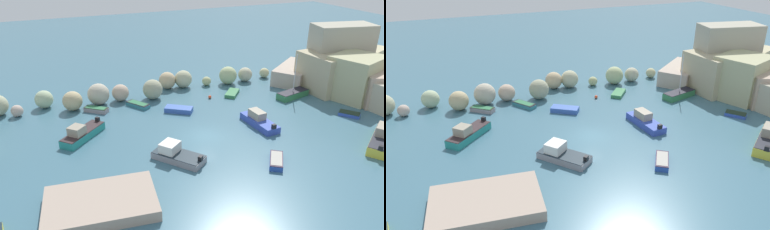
% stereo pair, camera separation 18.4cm
% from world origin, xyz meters
% --- Properties ---
extents(cove_water, '(160.00, 160.00, 0.00)m').
position_xyz_m(cove_water, '(0.00, 0.00, 0.00)').
color(cove_water, '#3F6A7D').
rests_on(cove_water, ground).
extents(cliff_headland_right, '(22.76, 21.21, 8.85)m').
position_xyz_m(cliff_headland_right, '(26.82, 3.67, 2.62)').
color(cliff_headland_right, tan).
rests_on(cliff_headland_right, ground).
extents(rock_breakwater, '(39.66, 5.49, 2.78)m').
position_xyz_m(rock_breakwater, '(-3.92, 13.88, 1.23)').
color(rock_breakwater, '#A8AD8C').
rests_on(rock_breakwater, ground).
extents(stone_dock, '(9.28, 6.65, 0.96)m').
position_xyz_m(stone_dock, '(-12.55, -7.96, 0.48)').
color(stone_dock, tan).
rests_on(stone_dock, ground).
extents(channel_buoy, '(0.45, 0.45, 0.45)m').
position_xyz_m(channel_buoy, '(5.13, 9.56, 0.22)').
color(channel_buoy, '#E04C28').
rests_on(channel_buoy, cove_water).
extents(moored_boat_0, '(5.20, 5.17, 1.80)m').
position_xyz_m(moored_boat_0, '(-12.35, 4.45, 0.61)').
color(moored_boat_0, teal).
rests_on(moored_boat_0, cove_water).
extents(moored_boat_1, '(5.03, 2.71, 6.03)m').
position_xyz_m(moored_boat_1, '(15.70, 5.61, 0.47)').
color(moored_boat_1, '#337A48').
rests_on(moored_boat_1, cove_water).
extents(moored_boat_2, '(4.81, 5.31, 1.66)m').
position_xyz_m(moored_boat_2, '(-4.51, -3.38, 0.57)').
color(moored_boat_2, gray).
rests_on(moored_boat_2, cove_water).
extents(moored_boat_3, '(2.77, 3.24, 0.59)m').
position_xyz_m(moored_boat_3, '(4.03, -7.69, 0.31)').
color(moored_boat_3, '#294DAE').
rests_on(moored_boat_3, cove_water).
extents(moored_boat_4, '(3.08, 3.20, 0.45)m').
position_xyz_m(moored_boat_4, '(8.55, 9.58, 0.23)').
color(moored_boat_4, '#387F4B').
rests_on(moored_boat_4, cove_water).
extents(moored_boat_6, '(2.47, 2.68, 0.45)m').
position_xyz_m(moored_boat_6, '(18.45, -2.01, 0.22)').
color(moored_boat_6, '#3250B8').
rests_on(moored_boat_6, cove_water).
extents(moored_boat_7, '(2.70, 3.28, 0.54)m').
position_xyz_m(moored_boat_7, '(-4.59, 10.57, 0.28)').
color(moored_boat_7, teal).
rests_on(moored_boat_7, cove_water).
extents(moored_boat_8, '(2.99, 2.72, 0.60)m').
position_xyz_m(moored_boat_8, '(-9.82, 11.00, 0.32)').
color(moored_boat_8, gray).
rests_on(moored_boat_8, cove_water).
extents(moored_boat_9, '(2.18, 5.52, 1.64)m').
position_xyz_m(moored_boat_9, '(6.88, -0.01, 0.57)').
color(moored_boat_9, '#354DB3').
rests_on(moored_boat_9, cove_water).
extents(moored_boat_10, '(3.64, 3.17, 0.60)m').
position_xyz_m(moored_boat_10, '(-0.30, 7.10, 0.30)').
color(moored_boat_10, '#365CB5').
rests_on(moored_boat_10, cove_water).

